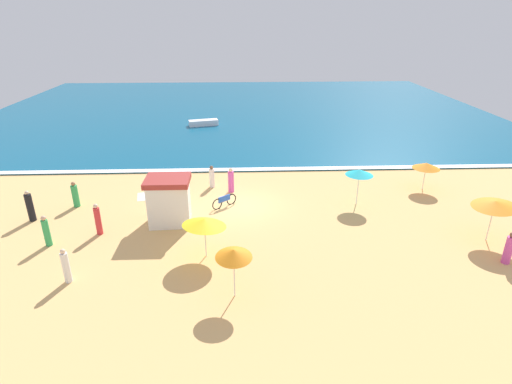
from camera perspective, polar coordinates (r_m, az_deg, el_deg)
The scene contains 21 objects.
ground_plane at distance 25.59m, azimuth -1.94°, elevation -1.95°, with size 60.00×60.00×0.00m, color #E5B26B.
ocean_water at distance 52.26m, azimuth -2.23°, elevation 11.44°, with size 60.00×44.00×0.10m, color #0F567A.
wave_breaker_foam at distance 31.36m, azimuth -2.05°, elevation 3.19°, with size 57.00×0.70×0.01m, color white.
lifeguard_cabana at distance 23.53m, azimuth -12.02°, elevation -1.14°, with size 2.44×1.99×2.73m.
beach_umbrella_0 at distance 29.70m, azimuth 22.66°, elevation 3.41°, with size 2.55×2.55×1.90m.
beach_umbrella_1 at distance 19.75m, azimuth -7.20°, elevation -4.21°, with size 3.04×3.04×2.19m.
beach_umbrella_2 at distance 24.20m, azimuth 30.36°, elevation -1.44°, with size 2.44×2.42×2.38m.
beach_umbrella_3 at distance 25.80m, azimuth 14.24°, elevation 2.67°, with size 2.40×2.40×2.33m.
beach_umbrella_4 at distance 16.78m, azimuth -3.12°, elevation -8.56°, with size 1.78×1.80×2.35m.
parked_bicycle at distance 25.40m, azimuth -4.44°, elevation -1.27°, with size 1.46×1.18×0.76m.
beachgoer_0 at distance 28.30m, azimuth -6.17°, elevation 2.09°, with size 0.42×0.42×1.55m.
beachgoer_1 at distance 23.62m, azimuth -21.18°, elevation -3.64°, with size 0.46×0.46×1.80m.
beachgoer_2 at distance 23.59m, azimuth -27.19°, elevation -4.91°, with size 0.46×0.46×1.70m.
beachgoer_3 at distance 20.15m, azimuth -24.97°, elevation -9.39°, with size 0.45×0.45×1.69m.
beachgoer_4 at distance 26.80m, azimuth -28.97°, elevation -1.83°, with size 0.53×0.53×1.87m.
beachgoer_5 at distance 27.58m, azimuth -23.89°, elevation -0.40°, with size 0.53×0.53×1.64m.
beachgoer_6 at distance 23.01m, azimuth 31.78°, elevation -6.75°, with size 0.44×0.44×1.66m.
beachgoer_7 at distance 27.35m, azimuth -3.51°, elevation 1.57°, with size 0.45×0.45×1.70m.
beach_towel_0 at distance 25.04m, azimuth -11.70°, elevation -3.05°, with size 1.93×1.33×0.01m.
beach_towel_1 at distance 27.86m, azimuth -15.21°, elevation -0.59°, with size 1.23×1.52×0.01m.
small_boat_0 at distance 44.51m, azimuth -7.34°, elevation 9.57°, with size 3.21×1.69×0.59m.
Camera 1 is at (-0.06, -23.10, 11.02)m, focal length 28.69 mm.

